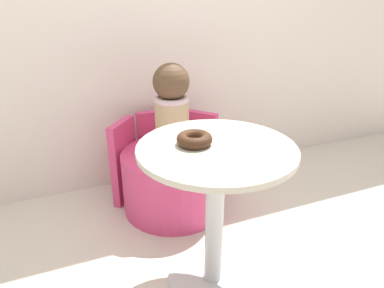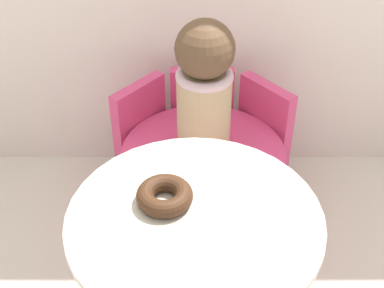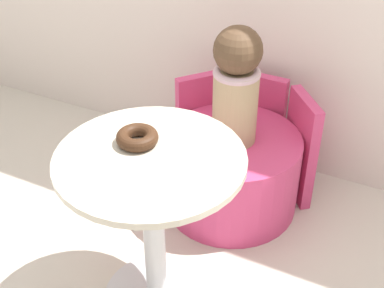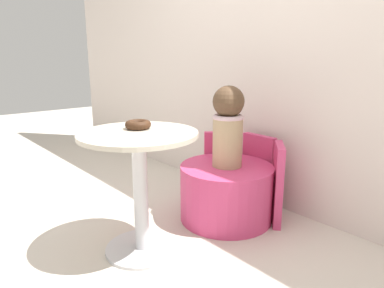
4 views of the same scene
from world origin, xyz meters
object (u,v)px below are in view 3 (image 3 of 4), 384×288
(round_table, at_px, (153,207))
(tub_chair, at_px, (232,172))
(donut, at_px, (137,137))
(child_figure, at_px, (236,84))

(round_table, bearing_deg, tub_chair, 86.85)
(tub_chair, relative_size, donut, 4.34)
(donut, bearing_deg, tub_chair, 79.63)
(tub_chair, bearing_deg, round_table, -93.15)
(donut, bearing_deg, child_figure, 79.63)
(child_figure, relative_size, donut, 3.68)
(donut, bearing_deg, round_table, -32.52)
(tub_chair, height_order, child_figure, child_figure)
(tub_chair, bearing_deg, donut, -100.37)
(tub_chair, relative_size, child_figure, 1.18)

